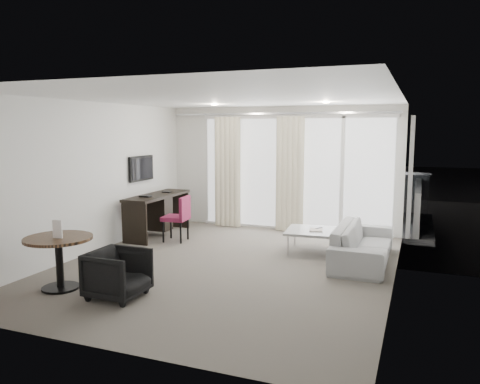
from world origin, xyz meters
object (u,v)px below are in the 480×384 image
(tub_armchair, at_px, (118,274))
(round_table, at_px, (60,263))
(desk, at_px, (158,215))
(desk_chair, at_px, (175,219))
(coffee_table, at_px, (312,241))
(rattan_chair_a, at_px, (343,207))
(sofa, at_px, (363,244))
(rattan_chair_b, at_px, (382,203))

(tub_armchair, bearing_deg, round_table, 90.68)
(desk, bearing_deg, round_table, -82.19)
(desk_chair, relative_size, tub_armchair, 1.28)
(tub_armchair, bearing_deg, coffee_table, -29.95)
(desk_chair, distance_m, rattan_chair_a, 3.88)
(sofa, bearing_deg, round_table, 127.42)
(sofa, relative_size, rattan_chair_b, 2.29)
(sofa, height_order, rattan_chair_b, rattan_chair_b)
(round_table, relative_size, sofa, 0.43)
(tub_armchair, xyz_separation_m, coffee_table, (1.81, 3.11, -0.12))
(desk, height_order, coffee_table, desk)
(round_table, bearing_deg, desk_chair, 87.54)
(tub_armchair, height_order, coffee_table, tub_armchair)
(desk, distance_m, desk_chair, 0.65)
(desk_chair, height_order, round_table, desk_chair)
(desk, xyz_separation_m, rattan_chair_b, (4.13, 2.95, 0.04))
(desk_chair, xyz_separation_m, coffee_table, (2.61, 0.16, -0.24))
(desk_chair, distance_m, rattan_chair_b, 4.82)
(coffee_table, relative_size, rattan_chair_b, 0.96)
(coffee_table, relative_size, sofa, 0.42)
(round_table, distance_m, rattan_chair_a, 6.38)
(round_table, height_order, tub_armchair, round_table)
(sofa, bearing_deg, rattan_chair_b, -0.60)
(sofa, bearing_deg, rattan_chair_a, 15.05)
(coffee_table, bearing_deg, rattan_chair_a, 87.18)
(round_table, height_order, sofa, round_table)
(desk_chair, bearing_deg, round_table, -98.05)
(tub_armchair, relative_size, sofa, 0.33)
(rattan_chair_a, height_order, rattan_chair_b, rattan_chair_b)
(tub_armchair, height_order, rattan_chair_b, rattan_chair_b)
(desk, distance_m, tub_armchair, 3.53)
(desk, distance_m, rattan_chair_b, 5.08)
(rattan_chair_a, bearing_deg, tub_armchair, -94.08)
(desk, distance_m, coffee_table, 3.19)
(tub_armchair, distance_m, coffee_table, 3.60)
(desk, xyz_separation_m, desk_chair, (0.57, -0.31, 0.02))
(tub_armchair, xyz_separation_m, rattan_chair_b, (2.75, 6.21, 0.14))
(rattan_chair_a, bearing_deg, rattan_chair_b, 46.70)
(round_table, distance_m, sofa, 4.59)
(round_table, relative_size, coffee_table, 1.03)
(desk, relative_size, rattan_chair_b, 1.96)
(desk_chair, distance_m, sofa, 3.52)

